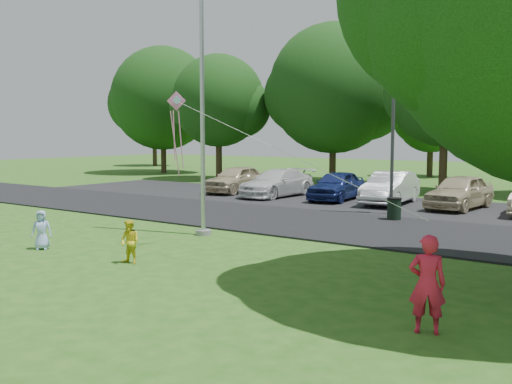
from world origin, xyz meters
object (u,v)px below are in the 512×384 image
Objects in this scene: child_blue at (42,230)px; kite at (182,120)px; flagpole at (202,101)px; child_yellow at (130,242)px; trash_can at (394,209)px; woman at (427,284)px; street_lamp at (400,112)px.

kite is (3.16, 2.28, 3.00)m from child_blue.
flagpole is 9.27× the size of child_yellow.
flagpole is 6.02m from child_blue.
woman reaches higher than trash_can.
woman is 0.19× the size of kite.
flagpole is 2.35m from kite.
woman is at bearing -47.79° from kite.
kite is at bearing 89.18° from child_yellow.
flagpole is 8.37m from street_lamp.
kite reaches higher than child_blue.
flagpole is 1.21× the size of kite.
kite is at bearing -9.38° from child_blue.
flagpole reaches higher than child_yellow.
child_blue is at bearing -133.96° from street_lamp.
child_yellow is 1.00× the size of child_blue.
street_lamp reaches higher than trash_can.
kite reaches higher than woman.
street_lamp is 13.62m from child_blue.
trash_can is 0.79× the size of child_blue.
child_yellow is at bearing -119.81° from street_lamp.
kite is (-7.70, 2.74, 2.75)m from woman.
kite reaches higher than trash_can.
flagpole is at bearing -50.84° from woman.
trash_can is 10.68m from child_yellow.
street_lamp is 12.46m from child_yellow.
flagpole reaches higher than kite.
woman is 8.62m from kite.
woman is (5.33, -12.41, -3.22)m from street_lamp.
child_yellow is 3.32m from child_blue.
child_blue reaches higher than trash_can.
flagpole is 6.29× the size of woman.
child_yellow reaches higher than trash_can.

